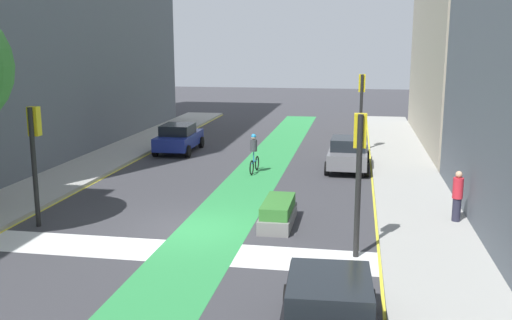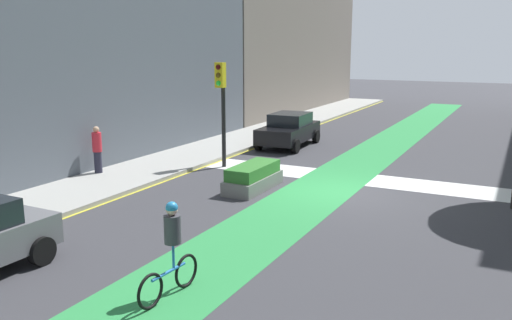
# 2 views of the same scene
# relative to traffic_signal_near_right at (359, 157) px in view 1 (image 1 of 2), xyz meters

# --- Properties ---
(ground_plane) EXTENTS (120.00, 120.00, 0.00)m
(ground_plane) POSITION_rel_traffic_signal_near_right_xyz_m (-5.30, 1.39, -2.87)
(ground_plane) COLOR #38383D
(bike_lane_paint) EXTENTS (2.40, 60.00, 0.01)m
(bike_lane_paint) POSITION_rel_traffic_signal_near_right_xyz_m (-4.59, 1.39, -2.87)
(bike_lane_paint) COLOR #2D8C47
(bike_lane_paint) RESTS_ON ground_plane
(crosswalk_band) EXTENTS (12.00, 1.80, 0.01)m
(crosswalk_band) POSITION_rel_traffic_signal_near_right_xyz_m (-5.30, -0.61, -2.87)
(crosswalk_band) COLOR silver
(crosswalk_band) RESTS_ON ground_plane
(curb_stripe_left) EXTENTS (0.16, 60.00, 0.01)m
(curb_stripe_left) POSITION_rel_traffic_signal_near_right_xyz_m (-11.30, 1.39, -2.86)
(curb_stripe_left) COLOR yellow
(curb_stripe_left) RESTS_ON ground_plane
(sidewalk_right) EXTENTS (3.00, 60.00, 0.15)m
(sidewalk_right) POSITION_rel_traffic_signal_near_right_xyz_m (2.20, 1.39, -2.79)
(sidewalk_right) COLOR #9E9E99
(sidewalk_right) RESTS_ON ground_plane
(curb_stripe_right) EXTENTS (0.16, 60.00, 0.01)m
(curb_stripe_right) POSITION_rel_traffic_signal_near_right_xyz_m (0.70, 1.39, -2.86)
(curb_stripe_right) COLOR yellow
(curb_stripe_right) RESTS_ON ground_plane
(traffic_signal_near_right) EXTENTS (0.35, 0.52, 4.08)m
(traffic_signal_near_right) POSITION_rel_traffic_signal_near_right_xyz_m (0.00, 0.00, 0.00)
(traffic_signal_near_right) COLOR black
(traffic_signal_near_right) RESTS_ON ground_plane
(traffic_signal_near_left) EXTENTS (0.35, 0.52, 3.97)m
(traffic_signal_near_left) POSITION_rel_traffic_signal_near_right_xyz_m (-10.42, 1.00, -0.08)
(traffic_signal_near_left) COLOR black
(traffic_signal_near_left) RESTS_ON ground_plane
(traffic_signal_far_right) EXTENTS (0.35, 0.52, 4.32)m
(traffic_signal_far_right) POSITION_rel_traffic_signal_near_right_xyz_m (0.10, 15.84, 0.16)
(traffic_signal_far_right) COLOR black
(traffic_signal_far_right) RESTS_ON ground_plane
(car_blue_left_far) EXTENTS (2.10, 4.24, 1.57)m
(car_blue_left_far) POSITION_rel_traffic_signal_near_right_xyz_m (-9.83, 14.50, -2.07)
(car_blue_left_far) COLOR navy
(car_blue_left_far) RESTS_ON ground_plane
(car_black_right_near) EXTENTS (2.18, 4.28, 1.57)m
(car_black_right_near) POSITION_rel_traffic_signal_near_right_xyz_m (-0.51, -5.38, -2.07)
(car_black_right_near) COLOR black
(car_black_right_near) RESTS_ON ground_plane
(car_grey_right_far) EXTENTS (2.07, 4.23, 1.57)m
(car_grey_right_far) POSITION_rel_traffic_signal_near_right_xyz_m (-0.45, 11.52, -2.07)
(car_grey_right_far) COLOR slate
(car_grey_right_far) RESTS_ON ground_plane
(cyclist_in_lane) EXTENTS (0.32, 1.73, 1.86)m
(cyclist_in_lane) POSITION_rel_traffic_signal_near_right_xyz_m (-4.78, 10.05, -1.90)
(cyclist_in_lane) COLOR black
(cyclist_in_lane) RESTS_ON ground_plane
(pedestrian_sidewalk_right_a) EXTENTS (0.34, 0.34, 1.71)m
(pedestrian_sidewalk_right_a) POSITION_rel_traffic_signal_near_right_xyz_m (3.27, 3.38, -1.85)
(pedestrian_sidewalk_right_a) COLOR #262638
(pedestrian_sidewalk_right_a) RESTS_ON sidewalk_right
(median_planter) EXTENTS (1.02, 2.59, 0.85)m
(median_planter) POSITION_rel_traffic_signal_near_right_xyz_m (-2.59, 2.41, -2.47)
(median_planter) COLOR slate
(median_planter) RESTS_ON ground_plane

